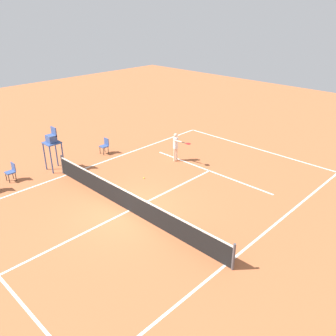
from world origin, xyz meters
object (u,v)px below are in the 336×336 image
at_px(tennis_ball, 144,178).
at_px(umpire_chair, 52,142).
at_px(courtside_chair_near, 11,171).
at_px(courtside_chair_mid, 105,145).
at_px(player_serving, 176,145).

height_order(tennis_ball, umpire_chair, umpire_chair).
bearing_deg(courtside_chair_near, courtside_chair_mid, -94.83).
bearing_deg(tennis_ball, courtside_chair_near, 45.70).
bearing_deg(umpire_chair, player_serving, -126.06).
bearing_deg(player_serving, umpire_chair, -44.63).
relative_size(player_serving, umpire_chair, 0.70).
xyz_separation_m(tennis_ball, courtside_chair_mid, (4.29, -0.70, 0.50)).
height_order(umpire_chair, courtside_chair_mid, umpire_chair).
bearing_deg(courtside_chair_near, umpire_chair, -99.74).
bearing_deg(umpire_chair, courtside_chair_mid, -91.46).
distance_m(umpire_chair, courtside_chair_near, 2.53).
xyz_separation_m(tennis_ball, courtside_chair_near, (4.76, 4.88, 0.50)).
distance_m(courtside_chair_near, courtside_chair_mid, 5.60).
bearing_deg(courtside_chair_mid, player_serving, -150.89).
distance_m(tennis_ball, courtside_chair_mid, 4.37).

